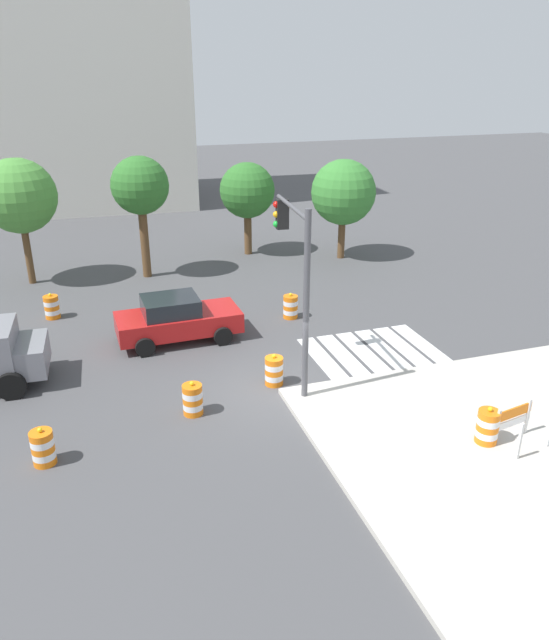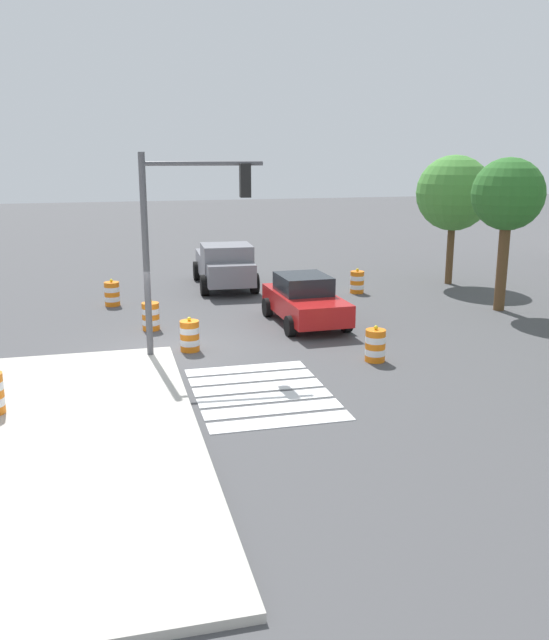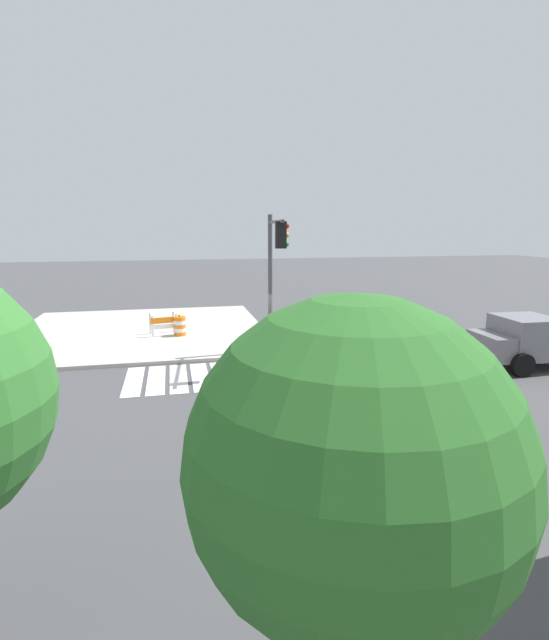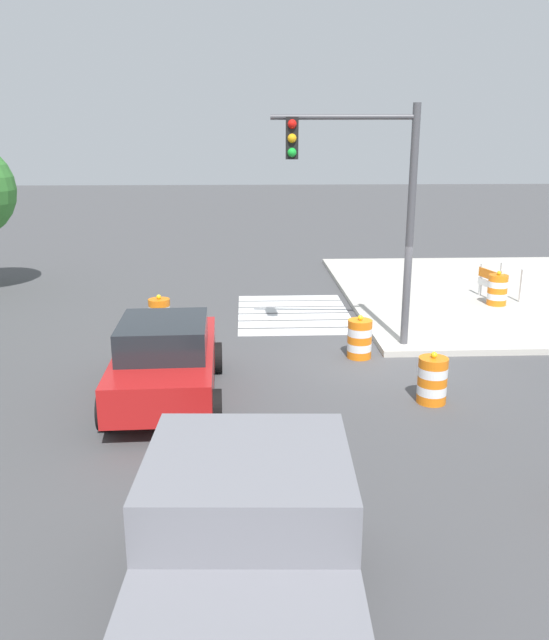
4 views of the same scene
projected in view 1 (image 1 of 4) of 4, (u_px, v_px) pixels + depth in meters
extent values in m
plane|color=#474749|center=(278.00, 393.00, 18.13)|extent=(120.00, 120.00, 0.00)
cube|color=silver|center=(322.00, 358.00, 20.30)|extent=(0.60, 3.20, 0.02)
cube|color=silver|center=(342.00, 355.00, 20.52)|extent=(0.60, 3.20, 0.02)
cube|color=silver|center=(362.00, 352.00, 20.73)|extent=(0.60, 3.20, 0.02)
cube|color=silver|center=(382.00, 349.00, 20.94)|extent=(0.60, 3.20, 0.02)
cube|color=silver|center=(401.00, 346.00, 21.16)|extent=(0.60, 3.20, 0.02)
cube|color=silver|center=(420.00, 343.00, 21.37)|extent=(0.60, 3.20, 0.02)
cube|color=red|center=(179.00, 322.00, 21.41)|extent=(4.35, 1.97, 0.70)
cube|color=#1E2328|center=(170.00, 306.00, 21.07)|extent=(1.95, 1.66, 0.60)
cylinder|color=black|center=(210.00, 316.00, 22.79)|extent=(0.67, 0.26, 0.66)
cylinder|color=black|center=(223.00, 336.00, 21.14)|extent=(0.67, 0.26, 0.66)
cylinder|color=black|center=(137.00, 326.00, 21.95)|extent=(0.67, 0.26, 0.66)
cylinder|color=black|center=(145.00, 347.00, 20.30)|extent=(0.67, 0.26, 0.66)
cube|color=slate|center=(23.00, 356.00, 18.49)|extent=(1.49, 1.97, 0.90)
cylinder|color=black|center=(19.00, 356.00, 19.50)|extent=(0.85, 0.34, 0.84)
cylinder|color=black|center=(11.00, 386.00, 17.69)|extent=(0.85, 0.34, 0.84)
cylinder|color=orange|center=(193.00, 411.00, 17.03)|extent=(0.56, 0.56, 0.18)
cylinder|color=white|center=(193.00, 405.00, 16.96)|extent=(0.56, 0.56, 0.18)
cylinder|color=orange|center=(193.00, 400.00, 16.89)|extent=(0.56, 0.56, 0.18)
cylinder|color=white|center=(192.00, 394.00, 16.82)|extent=(0.56, 0.56, 0.18)
cylinder|color=orange|center=(192.00, 388.00, 16.75)|extent=(0.56, 0.56, 0.18)
sphere|color=yellow|center=(192.00, 383.00, 16.70)|extent=(0.12, 0.12, 0.12)
cylinder|color=orange|center=(53.00, 316.00, 23.48)|extent=(0.56, 0.56, 0.18)
cylinder|color=white|center=(52.00, 311.00, 23.41)|extent=(0.56, 0.56, 0.18)
cylinder|color=orange|center=(52.00, 307.00, 23.34)|extent=(0.56, 0.56, 0.18)
cylinder|color=white|center=(51.00, 303.00, 23.27)|extent=(0.56, 0.56, 0.18)
cylinder|color=orange|center=(50.00, 298.00, 23.20)|extent=(0.56, 0.56, 0.18)
sphere|color=yellow|center=(50.00, 295.00, 23.14)|extent=(0.12, 0.12, 0.12)
cylinder|color=orange|center=(45.00, 460.00, 14.91)|extent=(0.56, 0.56, 0.18)
cylinder|color=white|center=(44.00, 454.00, 14.84)|extent=(0.56, 0.56, 0.18)
cylinder|color=orange|center=(43.00, 448.00, 14.77)|extent=(0.56, 0.56, 0.18)
cylinder|color=white|center=(42.00, 441.00, 14.70)|extent=(0.56, 0.56, 0.18)
cylinder|color=orange|center=(41.00, 435.00, 14.63)|extent=(0.56, 0.56, 0.18)
sphere|color=yellow|center=(40.00, 430.00, 14.57)|extent=(0.12, 0.12, 0.12)
cylinder|color=orange|center=(274.00, 381.00, 18.61)|extent=(0.56, 0.56, 0.18)
cylinder|color=white|center=(274.00, 376.00, 18.54)|extent=(0.56, 0.56, 0.18)
cylinder|color=orange|center=(274.00, 371.00, 18.47)|extent=(0.56, 0.56, 0.18)
cylinder|color=white|center=(274.00, 366.00, 18.40)|extent=(0.56, 0.56, 0.18)
cylinder|color=orange|center=(274.00, 360.00, 18.33)|extent=(0.56, 0.56, 0.18)
sphere|color=yellow|center=(274.00, 356.00, 18.27)|extent=(0.12, 0.12, 0.12)
cylinder|color=orange|center=(290.00, 315.00, 23.50)|extent=(0.56, 0.56, 0.18)
cylinder|color=white|center=(290.00, 311.00, 23.43)|extent=(0.56, 0.56, 0.18)
cylinder|color=orange|center=(290.00, 307.00, 23.36)|extent=(0.56, 0.56, 0.18)
cylinder|color=white|center=(291.00, 302.00, 23.29)|extent=(0.56, 0.56, 0.18)
cylinder|color=orange|center=(291.00, 298.00, 23.22)|extent=(0.56, 0.56, 0.18)
sphere|color=yellow|center=(291.00, 294.00, 23.16)|extent=(0.12, 0.12, 0.12)
cylinder|color=orange|center=(486.00, 439.00, 15.50)|extent=(0.56, 0.56, 0.18)
cylinder|color=white|center=(487.00, 433.00, 15.43)|extent=(0.56, 0.56, 0.18)
cylinder|color=orange|center=(488.00, 427.00, 15.36)|extent=(0.56, 0.56, 0.18)
cylinder|color=white|center=(489.00, 421.00, 15.29)|extent=(0.56, 0.56, 0.18)
cylinder|color=orange|center=(490.00, 414.00, 15.22)|extent=(0.56, 0.56, 0.18)
sphere|color=yellow|center=(490.00, 409.00, 15.16)|extent=(0.12, 0.12, 0.12)
cube|color=silver|center=(497.00, 427.00, 15.25)|extent=(0.08, 0.08, 1.00)
cube|color=silver|center=(520.00, 441.00, 14.68)|extent=(0.08, 0.08, 1.00)
cube|color=silver|center=(527.00, 416.00, 15.74)|extent=(0.08, 0.08, 1.00)
cube|color=orange|center=(513.00, 413.00, 15.41)|extent=(1.28, 0.28, 0.28)
cube|color=white|center=(512.00, 423.00, 15.53)|extent=(1.28, 0.28, 0.20)
cylinder|color=#4C4C51|center=(306.00, 308.00, 16.64)|extent=(0.18, 0.18, 5.50)
cylinder|color=#4C4C51|center=(292.00, 207.00, 17.12)|extent=(0.37, 3.20, 0.12)
cube|color=black|center=(282.00, 214.00, 18.30)|extent=(0.38, 0.31, 0.90)
sphere|color=red|center=(276.00, 204.00, 18.14)|extent=(0.20, 0.20, 0.20)
sphere|color=#F2A514|center=(276.00, 214.00, 18.26)|extent=(0.20, 0.20, 0.20)
sphere|color=green|center=(276.00, 224.00, 18.38)|extent=(0.20, 0.20, 0.20)
cylinder|color=brown|center=(248.00, 232.00, 31.07)|extent=(0.38, 0.38, 2.31)
sphere|color=#2D6B28|center=(247.00, 190.00, 30.24)|extent=(2.76, 2.76, 2.76)
cylinder|color=brown|center=(145.00, 242.00, 27.51)|extent=(0.39, 0.39, 3.30)
sphere|color=#2D6B28|center=(140.00, 185.00, 26.52)|extent=(2.55, 2.55, 2.55)
cylinder|color=brown|center=(341.00, 236.00, 30.43)|extent=(0.35, 0.35, 2.21)
sphere|color=#387F33|center=(343.00, 192.00, 29.57)|extent=(3.17, 3.17, 3.17)
cylinder|color=brown|center=(28.00, 253.00, 26.75)|extent=(0.31, 0.31, 2.80)
sphere|color=#478C38|center=(19.00, 196.00, 25.78)|extent=(3.18, 3.18, 3.18)
cube|color=beige|center=(72.00, 33.00, 39.17)|extent=(14.45, 10.64, 21.84)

